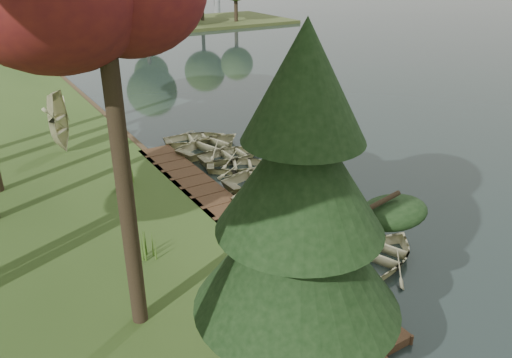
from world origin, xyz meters
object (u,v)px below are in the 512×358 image
stored_rowboat (64,146)px  rowboat_1 (350,237)px  boardwalk (232,218)px  rowboat_0 (384,252)px  rowboat_2 (324,215)px  pine_tree (300,205)px

stored_rowboat → rowboat_1: bearing=-117.9°
boardwalk → rowboat_0: rowboat_0 is taller
boardwalk → stored_rowboat: bearing=111.7°
boardwalk → rowboat_2: 3.40m
rowboat_0 → stored_rowboat: 16.07m
rowboat_0 → pine_tree: pine_tree is taller
rowboat_0 → rowboat_2: rowboat_2 is taller
rowboat_1 → rowboat_2: 1.71m
rowboat_2 → pine_tree: bearing=150.3°
rowboat_2 → pine_tree: size_ratio=0.41×
boardwalk → stored_rowboat: 10.44m
boardwalk → rowboat_2: (2.76, -1.97, 0.24)m
rowboat_0 → rowboat_1: bearing=-5.5°
rowboat_1 → rowboat_2: size_ratio=1.00×
rowboat_1 → pine_tree: size_ratio=0.41×
rowboat_0 → pine_tree: 8.47m
rowboat_0 → rowboat_2: 2.95m
rowboat_0 → stored_rowboat: bearing=4.3°
boardwalk → rowboat_2: rowboat_2 is taller
rowboat_2 → stored_rowboat: size_ratio=1.11×
rowboat_0 → rowboat_2: size_ratio=0.98×
boardwalk → stored_rowboat: (-3.85, 9.69, 0.46)m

